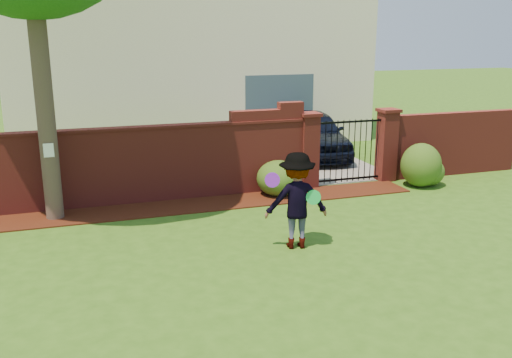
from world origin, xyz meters
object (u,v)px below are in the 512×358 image
object	(u,v)px
frisbee_purple	(272,180)
frisbee_green	(313,197)
man	(297,201)
car	(314,135)

from	to	relation	value
frisbee_purple	frisbee_green	world-z (taller)	frisbee_purple
man	frisbee_purple	size ratio (longest dim) A/B	6.64
man	frisbee_purple	world-z (taller)	man
man	frisbee_green	distance (m)	0.32
car	man	size ratio (longest dim) A/B	2.39
frisbee_purple	frisbee_green	distance (m)	0.81
man	frisbee_purple	bearing A→B (deg)	16.05
car	man	distance (m)	7.53
frisbee_purple	frisbee_green	size ratio (longest dim) A/B	0.99
man	car	bearing A→B (deg)	-105.27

